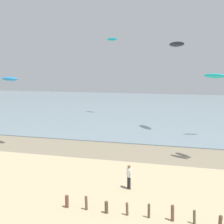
# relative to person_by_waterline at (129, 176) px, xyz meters

# --- Properties ---
(wet_sand_strip) EXTENTS (120.00, 6.61, 0.01)m
(wet_sand_strip) POSITION_rel_person_by_waterline_xyz_m (-0.32, 9.48, -0.91)
(wet_sand_strip) COLOR gray
(wet_sand_strip) RESTS_ON ground
(sea) EXTENTS (160.00, 70.00, 0.10)m
(sea) POSITION_rel_person_by_waterline_xyz_m (-0.32, 47.78, -0.87)
(sea) COLOR gray
(sea) RESTS_ON ground
(groyne_mid) EXTENTS (12.74, 0.34, 0.92)m
(groyne_mid) POSITION_rel_person_by_waterline_xyz_m (3.28, -3.93, -0.53)
(groyne_mid) COLOR brown
(groyne_mid) RESTS_ON ground
(person_by_waterline) EXTENTS (0.39, 0.48, 1.71)m
(person_by_waterline) POSITION_rel_person_by_waterline_xyz_m (0.00, 0.00, 0.00)
(person_by_waterline) COLOR #232328
(person_by_waterline) RESTS_ON ground
(kite_aloft_4) EXTENTS (2.94, 3.72, 0.83)m
(kite_aloft_4) POSITION_rel_person_by_waterline_xyz_m (1.46, 21.08, 10.56)
(kite_aloft_4) COLOR black
(kite_aloft_6) EXTENTS (2.89, 1.98, 0.55)m
(kite_aloft_6) POSITION_rel_person_by_waterline_xyz_m (-15.07, 8.73, 6.35)
(kite_aloft_6) COLOR #2384D1
(kite_aloft_7) EXTENTS (2.59, 2.05, 0.69)m
(kite_aloft_7) POSITION_rel_person_by_waterline_xyz_m (-10.73, 33.72, 12.63)
(kite_aloft_7) COLOR #19B2B7
(kite_aloft_9) EXTENTS (2.08, 1.64, 0.58)m
(kite_aloft_9) POSITION_rel_person_by_waterline_xyz_m (5.72, 7.93, 6.82)
(kite_aloft_9) COLOR #19B2B7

